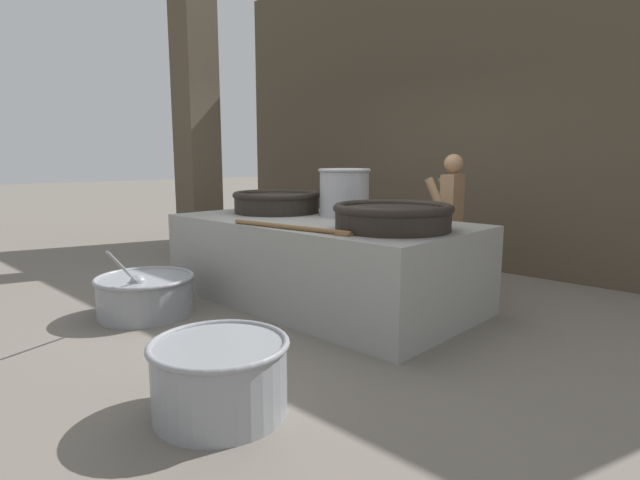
% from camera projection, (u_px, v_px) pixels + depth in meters
% --- Properties ---
extents(ground_plane, '(60.00, 60.00, 0.00)m').
position_uv_depth(ground_plane, '(320.00, 300.00, 5.04)').
color(ground_plane, slate).
extents(back_wall, '(8.07, 0.24, 4.20)m').
position_uv_depth(back_wall, '(457.00, 106.00, 6.57)').
color(back_wall, '#4C4233').
rests_on(back_wall, ground_plane).
extents(support_pillar, '(0.46, 0.46, 4.20)m').
position_uv_depth(support_pillar, '(196.00, 107.00, 6.71)').
color(support_pillar, '#4C4233').
rests_on(support_pillar, ground_plane).
extents(hearth_platform, '(3.03, 1.59, 0.82)m').
position_uv_depth(hearth_platform, '(320.00, 260.00, 4.98)').
color(hearth_platform, gray).
rests_on(hearth_platform, ground_plane).
extents(giant_wok_near, '(0.97, 0.97, 0.24)m').
position_uv_depth(giant_wok_near, '(277.00, 201.00, 5.54)').
color(giant_wok_near, black).
rests_on(giant_wok_near, hearth_platform).
extents(giant_wok_far, '(1.00, 1.00, 0.22)m').
position_uv_depth(giant_wok_far, '(393.00, 216.00, 4.16)').
color(giant_wok_far, black).
rests_on(giant_wok_far, hearth_platform).
extents(stock_pot, '(0.54, 0.54, 0.49)m').
position_uv_depth(stock_pot, '(344.00, 192.00, 5.15)').
color(stock_pot, '#9E9EA3').
rests_on(stock_pot, hearth_platform).
extents(stirring_paddle, '(1.27, 0.20, 0.04)m').
position_uv_depth(stirring_paddle, '(294.00, 228.00, 4.17)').
color(stirring_paddle, brown).
rests_on(stirring_paddle, hearth_platform).
extents(cook, '(0.41, 0.58, 1.46)m').
position_uv_depth(cook, '(451.00, 217.00, 5.34)').
color(cook, '#9E7551').
rests_on(cook, ground_plane).
extents(prep_bowl_vegetables, '(0.92, 0.97, 0.72)m').
position_uv_depth(prep_bowl_vegetables, '(145.00, 293.00, 4.52)').
color(prep_bowl_vegetables, gray).
rests_on(prep_bowl_vegetables, ground_plane).
extents(prep_bowl_meat, '(0.78, 0.78, 0.42)m').
position_uv_depth(prep_bowl_meat, '(220.00, 374.00, 2.76)').
color(prep_bowl_meat, gray).
rests_on(prep_bowl_meat, ground_plane).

